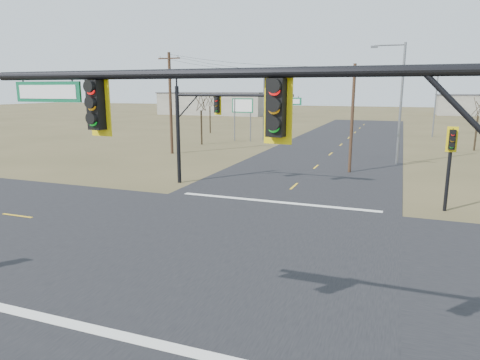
# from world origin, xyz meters

# --- Properties ---
(ground) EXTENTS (320.00, 320.00, 0.00)m
(ground) POSITION_xyz_m (0.00, 0.00, 0.00)
(ground) COLOR brown
(ground) RESTS_ON ground
(road_ew) EXTENTS (160.00, 14.00, 0.02)m
(road_ew) POSITION_xyz_m (0.00, 0.00, 0.01)
(road_ew) COLOR black
(road_ew) RESTS_ON ground
(road_ns) EXTENTS (14.00, 160.00, 0.02)m
(road_ns) POSITION_xyz_m (0.00, 0.00, 0.01)
(road_ns) COLOR black
(road_ns) RESTS_ON ground
(stop_bar_near) EXTENTS (12.00, 0.40, 0.01)m
(stop_bar_near) POSITION_xyz_m (0.00, -7.50, 0.03)
(stop_bar_near) COLOR silver
(stop_bar_near) RESTS_ON road_ns
(stop_bar_far) EXTENTS (12.00, 0.40, 0.01)m
(stop_bar_far) POSITION_xyz_m (0.00, 7.50, 0.03)
(stop_bar_far) COLOR silver
(stop_bar_far) RESTS_ON road_ns
(mast_arm_near) EXTENTS (10.77, 0.46, 7.43)m
(mast_arm_near) POSITION_xyz_m (4.81, -8.49, 5.40)
(mast_arm_near) COLOR black
(mast_arm_near) RESTS_ON ground
(mast_arm_far) EXTENTS (8.84, 0.51, 6.76)m
(mast_arm_far) POSITION_xyz_m (-4.94, 10.39, 4.89)
(mast_arm_far) COLOR black
(mast_arm_far) RESTS_ON ground
(pedestal_signal_ne) EXTENTS (0.56, 0.50, 4.64)m
(pedestal_signal_ne) POSITION_xyz_m (9.16, 8.92, 3.36)
(pedestal_signal_ne) COLOR black
(pedestal_signal_ne) RESTS_ON ground
(utility_pole_near) EXTENTS (2.07, 0.24, 8.48)m
(utility_pole_near) POSITION_xyz_m (2.96, 18.56, 4.44)
(utility_pole_near) COLOR #412A1C
(utility_pole_near) RESTS_ON ground
(utility_pole_far) EXTENTS (2.48, 0.29, 10.16)m
(utility_pole_far) POSITION_xyz_m (-15.54, 22.70, 5.25)
(utility_pole_far) COLOR #412A1C
(utility_pole_far) RESTS_ON ground
(highway_sign) EXTENTS (2.89, 0.30, 5.43)m
(highway_sign) POSITION_xyz_m (-12.43, 35.43, 3.89)
(highway_sign) COLOR slate
(highway_sign) RESTS_ON ground
(streetlight_a) EXTENTS (2.91, 0.36, 10.42)m
(streetlight_a) POSITION_xyz_m (6.21, 23.84, 5.85)
(streetlight_a) COLOR slate
(streetlight_a) RESTS_ON ground
(streetlight_b) EXTENTS (2.59, 0.24, 9.34)m
(streetlight_b) POSITION_xyz_m (10.61, 49.41, 5.24)
(streetlight_b) COLOR slate
(streetlight_b) RESTS_ON ground
(streetlight_c) EXTENTS (2.59, 0.36, 9.25)m
(streetlight_c) POSITION_xyz_m (-9.90, 37.01, 5.19)
(streetlight_c) COLOR slate
(streetlight_c) RESTS_ON ground
(bare_tree_a) EXTENTS (2.67, 2.67, 6.39)m
(bare_tree_a) POSITION_xyz_m (-15.89, 30.55, 5.06)
(bare_tree_a) COLOR black
(bare_tree_a) RESTS_ON ground
(bare_tree_b) EXTENTS (3.09, 3.09, 6.22)m
(bare_tree_b) POSITION_xyz_m (-20.69, 43.58, 4.97)
(bare_tree_b) COLOR black
(bare_tree_b) RESTS_ON ground
(bare_tree_c) EXTENTS (3.35, 3.35, 6.00)m
(bare_tree_c) POSITION_xyz_m (14.25, 36.16, 4.71)
(bare_tree_c) COLOR black
(bare_tree_c) RESTS_ON ground
(warehouse_left) EXTENTS (28.00, 14.00, 5.50)m
(warehouse_left) POSITION_xyz_m (-40.00, 90.00, 2.75)
(warehouse_left) COLOR #A39F91
(warehouse_left) RESTS_ON ground
(warehouse_mid) EXTENTS (20.00, 12.00, 5.00)m
(warehouse_mid) POSITION_xyz_m (25.00, 110.00, 2.50)
(warehouse_mid) COLOR #A39F91
(warehouse_mid) RESTS_ON ground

